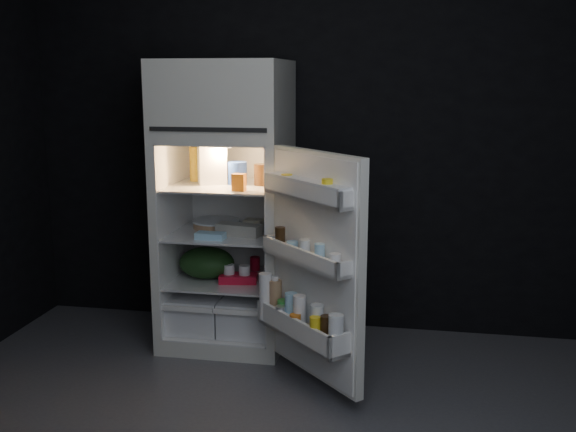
% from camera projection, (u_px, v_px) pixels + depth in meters
% --- Properties ---
extents(wall_back, '(4.00, 0.00, 2.70)m').
position_uv_depth(wall_back, '(324.00, 128.00, 4.41)').
color(wall_back, black).
rests_on(wall_back, ground).
extents(wall_front, '(4.00, 0.00, 2.70)m').
position_uv_depth(wall_front, '(61.00, 277.00, 1.14)').
color(wall_front, black).
rests_on(wall_front, ground).
extents(refrigerator, '(0.76, 0.71, 1.78)m').
position_uv_depth(refrigerator, '(227.00, 195.00, 4.22)').
color(refrigerator, silver).
rests_on(refrigerator, ground).
extents(fridge_door, '(0.64, 0.65, 1.22)m').
position_uv_depth(fridge_door, '(311.00, 271.00, 3.54)').
color(fridge_door, silver).
rests_on(fridge_door, ground).
extents(milk_jug, '(0.22, 0.22, 0.24)m').
position_uv_depth(milk_jug, '(212.00, 164.00, 4.18)').
color(milk_jug, white).
rests_on(milk_jug, refrigerator).
extents(mayo_jar, '(0.15, 0.15, 0.14)m').
position_uv_depth(mayo_jar, '(237.00, 173.00, 4.16)').
color(mayo_jar, navy).
rests_on(mayo_jar, refrigerator).
extents(jam_jar, '(0.12, 0.12, 0.13)m').
position_uv_depth(jam_jar, '(262.00, 175.00, 4.13)').
color(jam_jar, black).
rests_on(jam_jar, refrigerator).
extents(amber_bottle, '(0.08, 0.08, 0.22)m').
position_uv_depth(amber_bottle, '(195.00, 164.00, 4.29)').
color(amber_bottle, gold).
rests_on(amber_bottle, refrigerator).
extents(small_carton, '(0.08, 0.06, 0.10)m').
position_uv_depth(small_carton, '(239.00, 182.00, 3.93)').
color(small_carton, '#C06516').
rests_on(small_carton, refrigerator).
extents(egg_carton, '(0.29, 0.16, 0.07)m').
position_uv_depth(egg_carton, '(239.00, 230.00, 4.12)').
color(egg_carton, gray).
rests_on(egg_carton, refrigerator).
extents(pie, '(0.31, 0.31, 0.04)m').
position_uv_depth(pie, '(216.00, 224.00, 4.34)').
color(pie, '#A87F59').
rests_on(pie, refrigerator).
extents(flat_package, '(0.18, 0.10, 0.04)m').
position_uv_depth(flat_package, '(210.00, 236.00, 4.03)').
color(flat_package, '#96CAE8').
rests_on(flat_package, refrigerator).
extents(wrapped_pkg, '(0.12, 0.11, 0.05)m').
position_uv_depth(wrapped_pkg, '(253.00, 223.00, 4.35)').
color(wrapped_pkg, beige).
rests_on(wrapped_pkg, refrigerator).
extents(produce_bag, '(0.42, 0.39, 0.20)m').
position_uv_depth(produce_bag, '(207.00, 263.00, 4.27)').
color(produce_bag, '#193815').
rests_on(produce_bag, refrigerator).
extents(yogurt_tray, '(0.25, 0.16, 0.05)m').
position_uv_depth(yogurt_tray, '(238.00, 278.00, 4.19)').
color(yogurt_tray, red).
rests_on(yogurt_tray, refrigerator).
extents(small_can_red, '(0.07, 0.07, 0.09)m').
position_uv_depth(small_can_red, '(255.00, 264.00, 4.44)').
color(small_can_red, red).
rests_on(small_can_red, refrigerator).
extents(small_can_silver, '(0.09, 0.09, 0.09)m').
position_uv_depth(small_can_silver, '(271.00, 266.00, 4.38)').
color(small_can_silver, silver).
rests_on(small_can_silver, refrigerator).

